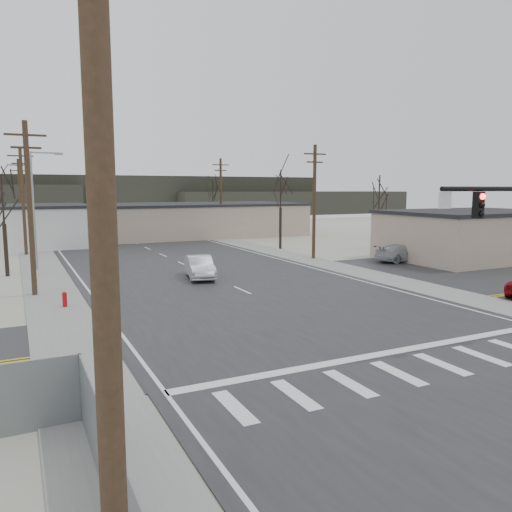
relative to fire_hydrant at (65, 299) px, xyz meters
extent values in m
plane|color=#BBBCB7|center=(10.20, -8.00, -0.45)|extent=(140.00, 140.00, 0.00)
cube|color=#232426|center=(10.20, 7.00, -0.43)|extent=(18.00, 110.00, 0.05)
cube|color=#232426|center=(10.20, -8.00, -0.43)|extent=(90.00, 10.00, 0.04)
cube|color=#232426|center=(30.20, -2.00, -0.44)|extent=(18.00, 20.00, 0.03)
cube|color=gray|center=(-0.40, 12.00, -0.42)|extent=(3.00, 90.00, 0.06)
cube|color=gray|center=(20.80, 12.00, -0.42)|extent=(3.00, 90.00, 0.06)
cube|color=black|center=(13.50, -14.20, 5.15)|extent=(0.32, 0.30, 1.00)
sphere|color=#FF0C05|center=(13.50, -14.37, 5.47)|extent=(0.22, 0.22, 0.22)
cube|color=silver|center=(11.80, -14.20, 5.35)|extent=(0.60, 0.04, 0.60)
cylinder|color=#A50C0C|center=(0.00, 0.00, -0.10)|extent=(0.24, 0.24, 0.70)
sphere|color=#A50C0C|center=(0.00, 0.00, 0.30)|extent=(0.24, 0.24, 0.24)
cube|color=tan|center=(20.20, 36.00, 1.55)|extent=(26.00, 14.00, 4.00)
cube|color=black|center=(20.20, 36.00, 3.70)|extent=(26.30, 14.30, 0.30)
cube|color=tan|center=(34.20, 4.00, 1.55)|extent=(14.00, 10.00, 4.00)
cube|color=black|center=(34.20, 4.00, 3.70)|extent=(14.30, 10.30, 0.30)
cylinder|color=#462F20|center=(-1.30, -22.00, 4.55)|extent=(0.30, 0.30, 10.00)
cylinder|color=#462F20|center=(-1.30, 4.00, 4.55)|extent=(0.30, 0.30, 10.00)
cube|color=#462F20|center=(-1.30, 4.00, 8.75)|extent=(2.20, 0.12, 0.12)
cube|color=#462F20|center=(-1.30, 4.00, 8.05)|extent=(1.60, 0.12, 0.12)
cylinder|color=#462F20|center=(-1.30, 24.00, 4.55)|extent=(0.30, 0.30, 10.00)
cube|color=#462F20|center=(-1.30, 24.00, 8.75)|extent=(2.20, 0.12, 0.12)
cube|color=#462F20|center=(-1.30, 24.00, 8.05)|extent=(1.60, 0.12, 0.12)
cylinder|color=#462F20|center=(-1.30, 44.00, 4.55)|extent=(0.30, 0.30, 10.00)
cube|color=#462F20|center=(-1.30, 44.00, 8.75)|extent=(2.20, 0.12, 0.12)
cube|color=#462F20|center=(-1.30, 44.00, 8.05)|extent=(1.60, 0.12, 0.12)
cylinder|color=#462F20|center=(21.70, 10.00, 4.55)|extent=(0.30, 0.30, 10.00)
cube|color=#462F20|center=(21.70, 10.00, 8.75)|extent=(2.20, 0.12, 0.12)
cube|color=#462F20|center=(21.70, 10.00, 8.05)|extent=(1.60, 0.12, 0.12)
cylinder|color=#462F20|center=(21.70, 32.00, 4.55)|extent=(0.30, 0.30, 10.00)
cube|color=#462F20|center=(21.70, 32.00, 8.75)|extent=(2.20, 0.12, 0.12)
cube|color=#462F20|center=(21.70, 32.00, 8.05)|extent=(1.60, 0.12, 0.12)
cylinder|color=gray|center=(-0.80, 14.00, 4.05)|extent=(0.20, 0.20, 9.00)
cylinder|color=gray|center=(0.20, 14.00, 8.45)|extent=(2.00, 0.12, 0.12)
cube|color=gray|center=(1.20, 14.00, 8.40)|extent=(0.60, 0.25, 0.18)
cylinder|color=black|center=(-2.80, 12.00, 1.42)|extent=(0.28, 0.28, 3.75)
cylinder|color=black|center=(-2.80, 12.00, 4.80)|extent=(0.14, 0.14, 3.75)
cylinder|color=black|center=(22.70, 18.00, 1.67)|extent=(0.28, 0.28, 4.25)
cylinder|color=black|center=(22.70, 18.00, 5.50)|extent=(0.14, 0.14, 4.25)
cylinder|color=black|center=(25.20, 44.00, 1.55)|extent=(0.28, 0.28, 4.00)
cylinder|color=black|center=(25.20, 44.00, 5.15)|extent=(0.14, 0.14, 4.00)
cylinder|color=black|center=(32.20, 14.00, 1.55)|extent=(0.28, 0.28, 4.00)
cylinder|color=black|center=(32.20, 14.00, 5.15)|extent=(0.14, 0.14, 4.00)
cube|color=#333026|center=(25.20, 88.00, 4.05)|extent=(80.00, 18.00, 9.00)
cube|color=#333026|center=(60.20, 82.00, 2.30)|extent=(60.00, 18.00, 5.50)
imported|color=#A4A8AF|center=(9.26, 5.09, 0.36)|extent=(2.50, 4.90, 1.54)
imported|color=black|center=(14.63, 34.70, 0.26)|extent=(2.45, 4.81, 1.34)
imported|color=black|center=(11.03, 45.77, 0.21)|extent=(1.67, 3.70, 1.23)
imported|color=black|center=(33.14, 3.48, 0.37)|extent=(4.96, 2.16, 1.59)
imported|color=#A9AEB4|center=(27.54, 5.00, 0.32)|extent=(5.14, 2.24, 1.47)
camera|label=1|loc=(-2.13, -27.39, 5.75)|focal=35.00mm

